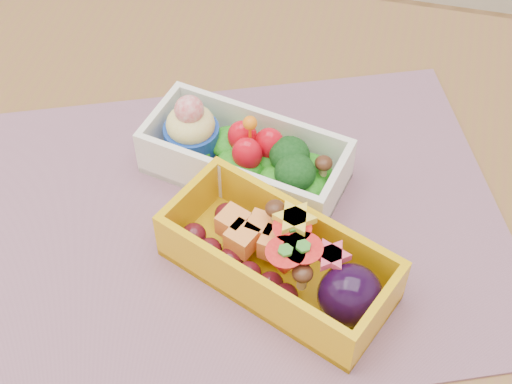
% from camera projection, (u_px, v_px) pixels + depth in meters
% --- Properties ---
extents(table, '(1.20, 0.80, 0.75)m').
position_uv_depth(table, '(288.00, 329.00, 0.71)').
color(table, brown).
rests_on(table, ground).
extents(placemat, '(0.55, 0.50, 0.00)m').
position_uv_depth(placemat, '(247.00, 223.00, 0.66)').
color(placemat, gray).
rests_on(placemat, table).
extents(bento_white, '(0.20, 0.12, 0.08)m').
position_uv_depth(bento_white, '(244.00, 155.00, 0.68)').
color(bento_white, white).
rests_on(bento_white, placemat).
extents(bento_yellow, '(0.21, 0.15, 0.06)m').
position_uv_depth(bento_yellow, '(283.00, 260.00, 0.60)').
color(bento_yellow, '#E7AD0B').
rests_on(bento_yellow, placemat).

